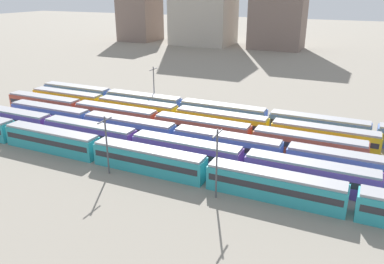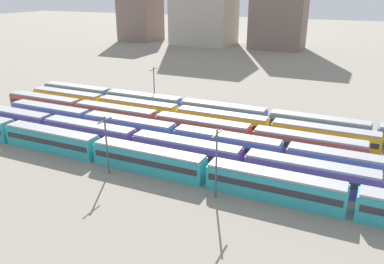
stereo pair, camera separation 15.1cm
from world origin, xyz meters
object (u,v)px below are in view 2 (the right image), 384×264
object	(u,v)px
train_track_0	(207,172)
train_track_2	(284,155)
train_track_4	(221,122)
train_track_5	(223,113)
catenary_pole_0	(216,161)
train_track_1	(135,142)
catenary_pole_1	(154,85)
train_track_3	(157,122)
catenary_pole_2	(106,142)

from	to	relation	value
train_track_0	train_track_2	xyz separation A→B (m)	(8.55, 10.40, 0.00)
train_track_4	train_track_5	size ratio (longest dim) A/B	1.00
train_track_2	catenary_pole_0	bearing A→B (deg)	-114.30
train_track_0	catenary_pole_0	xyz separation A→B (m)	(2.51, -2.98, 3.46)
train_track_1	catenary_pole_1	bearing A→B (deg)	112.81
train_track_5	train_track_3	bearing A→B (deg)	-132.77
train_track_3	train_track_5	xyz separation A→B (m)	(9.62, 10.40, 0.00)
train_track_0	train_track_5	size ratio (longest dim) A/B	1.20
train_track_5	catenary_pole_1	bearing A→B (deg)	170.61
train_track_5	catenary_pole_1	xyz separation A→B (m)	(-17.79, 2.94, 3.37)
train_track_2	catenary_pole_2	world-z (taller)	catenary_pole_2
catenary_pole_1	catenary_pole_2	distance (m)	33.71
train_track_3	train_track_1	bearing A→B (deg)	-80.10
train_track_1	catenary_pole_0	size ratio (longest dim) A/B	7.75
train_track_0	catenary_pole_2	world-z (taller)	catenary_pole_2
train_track_2	catenary_pole_0	size ratio (longest dim) A/B	11.67
train_track_2	train_track_5	distance (m)	22.29
train_track_4	catenary_pole_1	world-z (taller)	catenary_pole_1
train_track_0	train_track_3	size ratio (longest dim) A/B	1.51
train_track_1	train_track_2	distance (m)	24.30
catenary_pole_1	train_track_0	bearing A→B (deg)	-48.99
train_track_1	train_track_4	world-z (taller)	same
train_track_1	catenary_pole_0	world-z (taller)	catenary_pole_0
catenary_pole_2	catenary_pole_1	bearing A→B (deg)	108.35
train_track_3	train_track_5	bearing A→B (deg)	47.23
train_track_3	catenary_pole_2	bearing A→B (deg)	-82.53
train_track_0	catenary_pole_1	world-z (taller)	catenary_pole_1
catenary_pole_2	train_track_0	bearing A→B (deg)	11.85
train_track_2	train_track_5	world-z (taller)	same
train_track_2	catenary_pole_2	bearing A→B (deg)	-149.78
train_track_1	train_track_3	size ratio (longest dim) A/B	1.00
train_track_2	catenary_pole_0	world-z (taller)	catenary_pole_0
train_track_0	train_track_5	world-z (taller)	same
train_track_4	train_track_5	distance (m)	5.46
train_track_0	train_track_2	distance (m)	13.46
train_track_4	catenary_pole_1	distance (m)	21.35
train_track_3	train_track_4	xyz separation A→B (m)	(11.27, 5.20, 0.00)
train_track_2	train_track_4	distance (m)	17.66
train_track_0	catenary_pole_1	distance (m)	38.50
train_track_3	catenary_pole_0	size ratio (longest dim) A/B	7.75
train_track_2	catenary_pole_1	xyz separation A→B (m)	(-33.72, 18.54, 3.37)
train_track_0	train_track_2	world-z (taller)	same
train_track_5	train_track_1	bearing A→B (deg)	-110.57
train_track_0	train_track_1	world-z (taller)	same
train_track_2	train_track_5	bearing A→B (deg)	135.59
train_track_3	catenary_pole_1	bearing A→B (deg)	121.48
train_track_4	train_track_0	bearing A→B (deg)	-74.61
train_track_0	train_track_1	bearing A→B (deg)	161.09
catenary_pole_0	train_track_2	bearing A→B (deg)	65.70
train_track_0	train_track_1	distance (m)	16.05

